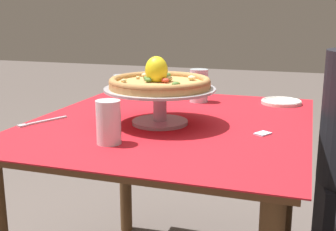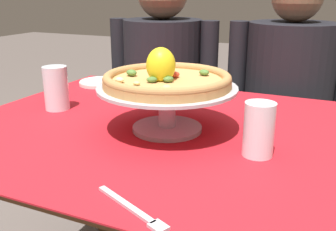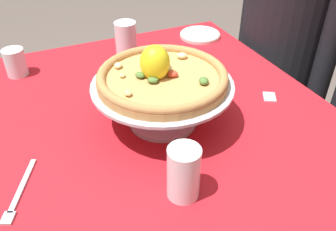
# 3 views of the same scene
# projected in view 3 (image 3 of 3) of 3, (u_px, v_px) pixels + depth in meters

# --- Properties ---
(dining_table) EXTENTS (1.08, 0.95, 0.73)m
(dining_table) POSITION_uv_depth(u_px,v_px,m) (162.00, 137.00, 1.12)
(dining_table) COLOR brown
(dining_table) RESTS_ON ground
(pizza_stand) EXTENTS (0.38, 0.38, 0.12)m
(pizza_stand) POSITION_uv_depth(u_px,v_px,m) (163.00, 96.00, 0.95)
(pizza_stand) COLOR #B7B7C1
(pizza_stand) RESTS_ON dining_table
(pizza) EXTENTS (0.34, 0.34, 0.10)m
(pizza) POSITION_uv_depth(u_px,v_px,m) (162.00, 76.00, 0.92)
(pizza) COLOR tan
(pizza) RESTS_ON pizza_stand
(water_glass_front_left) EXTENTS (0.07, 0.07, 0.09)m
(water_glass_front_left) POSITION_uv_depth(u_px,v_px,m) (16.00, 64.00, 1.19)
(water_glass_front_left) COLOR silver
(water_glass_front_left) RESTS_ON dining_table
(water_glass_side_right) EXTENTS (0.07, 0.07, 0.13)m
(water_glass_side_right) POSITION_uv_depth(u_px,v_px,m) (184.00, 176.00, 0.76)
(water_glass_side_right) COLOR white
(water_glass_side_right) RESTS_ON dining_table
(water_glass_side_left) EXTENTS (0.08, 0.08, 0.14)m
(water_glass_side_left) POSITION_uv_depth(u_px,v_px,m) (126.00, 44.00, 1.28)
(water_glass_side_left) COLOR silver
(water_glass_side_left) RESTS_ON dining_table
(side_plate) EXTENTS (0.17, 0.17, 0.02)m
(side_plate) POSITION_uv_depth(u_px,v_px,m) (200.00, 35.00, 1.47)
(side_plate) COLOR silver
(side_plate) RESTS_ON dining_table
(dinner_fork) EXTENTS (0.18, 0.09, 0.01)m
(dinner_fork) POSITION_uv_depth(u_px,v_px,m) (19.00, 194.00, 0.78)
(dinner_fork) COLOR #B7B7C1
(dinner_fork) RESTS_ON dining_table
(sugar_packet) EXTENTS (0.06, 0.06, 0.00)m
(sugar_packet) POSITION_uv_depth(u_px,v_px,m) (269.00, 97.00, 1.10)
(sugar_packet) COLOR silver
(sugar_packet) RESTS_ON dining_table
(diner_left) EXTENTS (0.52, 0.39, 1.19)m
(diner_left) POSITION_uv_depth(u_px,v_px,m) (278.00, 64.00, 1.57)
(diner_left) COLOR black
(diner_left) RESTS_ON ground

